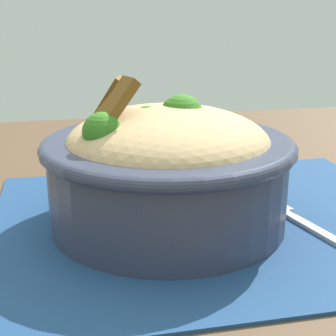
% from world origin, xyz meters
% --- Properties ---
extents(table, '(1.31, 0.90, 0.71)m').
position_xyz_m(table, '(0.00, 0.00, 0.66)').
color(table, '#4C3826').
rests_on(table, ground_plane).
extents(placemat, '(0.40, 0.32, 0.00)m').
position_xyz_m(placemat, '(0.03, -0.02, 0.71)').
color(placemat, navy).
rests_on(placemat, table).
extents(bowl, '(0.23, 0.23, 0.13)m').
position_xyz_m(bowl, '(-0.01, -0.02, 0.77)').
color(bowl, '#2D3347').
rests_on(bowl, placemat).
extents(fork, '(0.04, 0.13, 0.00)m').
position_xyz_m(fork, '(0.10, -0.04, 0.72)').
color(fork, '#B7B7B7').
rests_on(fork, placemat).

